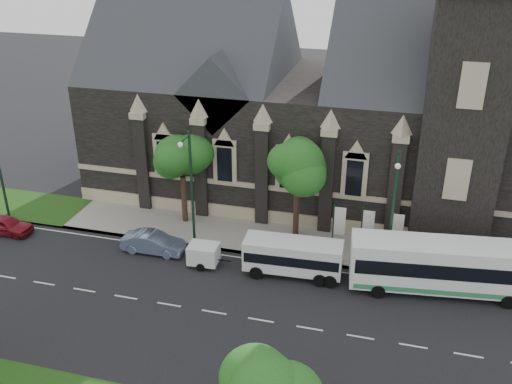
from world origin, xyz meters
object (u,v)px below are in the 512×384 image
(tree_walk_left, at_px, (185,155))
(box_trailer, at_px, (204,254))
(tour_coach, at_px, (448,266))
(car_far_red, at_px, (6,225))
(banner_flag_center, at_px, (366,227))
(banner_flag_left, at_px, (337,224))
(banner_flag_right, at_px, (395,231))
(shuttle_bus, at_px, (293,256))
(street_lamp_near, at_px, (393,208))
(street_lamp_mid, at_px, (191,184))
(sedan, at_px, (153,243))
(tree_park_east, at_px, (279,380))
(tree_walk_right, at_px, (301,166))

(tree_walk_left, distance_m, box_trailer, 8.26)
(tour_coach, relative_size, box_trailer, 4.15)
(car_far_red, bearing_deg, banner_flag_center, -82.20)
(banner_flag_left, distance_m, banner_flag_center, 2.00)
(banner_flag_right, xyz_separation_m, shuttle_bus, (-6.43, -3.59, -0.90))
(street_lamp_near, bearing_deg, tour_coach, -16.19)
(street_lamp_mid, height_order, banner_flag_center, street_lamp_mid)
(banner_flag_right, relative_size, sedan, 0.87)
(tree_park_east, relative_size, shuttle_bus, 0.93)
(banner_flag_right, bearing_deg, tree_walk_right, 166.40)
(tree_walk_left, height_order, banner_flag_right, tree_walk_left)
(tree_walk_left, height_order, banner_flag_left, tree_walk_left)
(tree_walk_left, xyz_separation_m, tour_coach, (19.60, -4.71, -3.78))
(banner_flag_left, relative_size, banner_flag_right, 1.00)
(box_trailer, bearing_deg, car_far_red, 176.55)
(tree_walk_right, height_order, sedan, tree_walk_right)
(tree_walk_left, xyz_separation_m, street_lamp_mid, (1.80, -3.61, -0.62))
(car_far_red, bearing_deg, tour_coach, -88.80)
(banner_flag_left, bearing_deg, tree_walk_left, 171.98)
(street_lamp_mid, relative_size, box_trailer, 2.98)
(street_lamp_mid, bearing_deg, banner_flag_left, 10.50)
(sedan, bearing_deg, banner_flag_center, -78.19)
(tour_coach, xyz_separation_m, car_far_red, (-32.50, -0.73, -1.24))
(shuttle_bus, bearing_deg, banner_flag_left, 52.97)
(banner_flag_left, xyz_separation_m, box_trailer, (-8.70, -4.08, -1.48))
(banner_flag_right, distance_m, shuttle_bus, 7.42)
(street_lamp_mid, bearing_deg, sedan, -150.50)
(tree_walk_right, relative_size, tour_coach, 0.62)
(tree_walk_left, distance_m, shuttle_bus, 11.80)
(tree_park_east, height_order, tour_coach, tree_park_east)
(banner_flag_right, bearing_deg, street_lamp_mid, -172.40)
(banner_flag_left, bearing_deg, box_trailer, -154.88)
(banner_flag_center, xyz_separation_m, car_far_red, (-26.98, -3.74, -1.67))
(street_lamp_mid, xyz_separation_m, car_far_red, (-14.70, -1.83, -4.40))
(banner_flag_right, relative_size, shuttle_bus, 0.59)
(tree_walk_left, xyz_separation_m, banner_flag_right, (16.08, -1.70, -3.35))
(street_lamp_near, bearing_deg, tree_walk_right, 151.94)
(street_lamp_near, xyz_separation_m, tour_coach, (3.81, -1.10, -3.16))
(tree_walk_right, bearing_deg, street_lamp_mid, -153.35)
(tree_park_east, bearing_deg, banner_flag_right, 77.35)
(banner_flag_center, bearing_deg, tour_coach, -28.63)
(tree_park_east, relative_size, sedan, 1.36)
(street_lamp_mid, bearing_deg, tree_walk_left, 116.47)
(tree_walk_left, bearing_deg, banner_flag_left, -8.02)
(tree_walk_right, height_order, street_lamp_mid, street_lamp_mid)
(shuttle_bus, bearing_deg, banner_flag_right, 26.26)
(tree_park_east, relative_size, street_lamp_mid, 0.70)
(street_lamp_near, relative_size, car_far_red, 2.16)
(shuttle_bus, xyz_separation_m, box_trailer, (-6.27, -0.49, -0.58))
(street_lamp_near, distance_m, banner_flag_right, 3.34)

